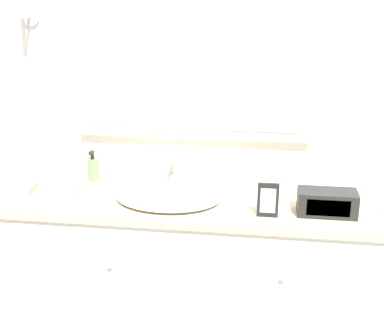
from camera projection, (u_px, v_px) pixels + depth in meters
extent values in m
cube|color=white|center=(209.00, 100.00, 2.52)|extent=(8.00, 0.06, 2.55)
cube|color=white|center=(193.00, 46.00, 2.40)|extent=(1.09, 0.04, 0.86)
cube|color=#9EA8B2|center=(192.00, 46.00, 2.38)|extent=(1.00, 0.01, 0.77)
cylinder|color=silver|center=(30.00, 16.00, 2.46)|extent=(0.09, 0.01, 0.09)
cylinder|color=silver|center=(25.00, 17.00, 2.42)|extent=(0.02, 0.10, 0.02)
cylinder|color=white|center=(19.00, 1.00, 2.35)|extent=(0.02, 0.02, 0.14)
cube|color=silver|center=(201.00, 288.00, 2.52)|extent=(2.00, 0.48, 0.86)
cube|color=#C6B793|center=(202.00, 202.00, 2.38)|extent=(2.06, 0.51, 0.03)
sphere|color=silver|center=(110.00, 266.00, 2.25)|extent=(0.02, 0.02, 0.02)
sphere|color=silver|center=(282.00, 278.00, 2.16)|extent=(0.02, 0.02, 0.02)
ellipsoid|color=white|center=(168.00, 196.00, 2.36)|extent=(0.47, 0.35, 0.03)
cylinder|color=silver|center=(176.00, 180.00, 2.55)|extent=(0.06, 0.06, 0.03)
cylinder|color=silver|center=(175.00, 162.00, 2.52)|extent=(0.02, 0.02, 0.15)
cylinder|color=silver|center=(174.00, 150.00, 2.46)|extent=(0.02, 0.07, 0.02)
cylinder|color=white|center=(160.00, 176.00, 2.55)|extent=(0.05, 0.02, 0.02)
cylinder|color=white|center=(191.00, 178.00, 2.53)|extent=(0.05, 0.02, 0.02)
cylinder|color=#709966|center=(93.00, 170.00, 2.57)|extent=(0.05, 0.05, 0.11)
cylinder|color=black|center=(92.00, 155.00, 2.55)|extent=(0.02, 0.02, 0.04)
cube|color=black|center=(91.00, 153.00, 2.53)|extent=(0.02, 0.03, 0.01)
cube|color=black|center=(327.00, 203.00, 2.21)|extent=(0.24, 0.11, 0.10)
cube|color=black|center=(328.00, 208.00, 2.16)|extent=(0.17, 0.01, 0.07)
cube|color=black|center=(268.00, 200.00, 2.18)|extent=(0.09, 0.01, 0.15)
cube|color=beige|center=(268.00, 201.00, 2.17)|extent=(0.06, 0.00, 0.11)
cube|color=#B7A899|center=(61.00, 189.00, 2.43)|extent=(0.16, 0.11, 0.04)
cube|color=#B7A899|center=(14.00, 189.00, 2.45)|extent=(0.19, 0.12, 0.03)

